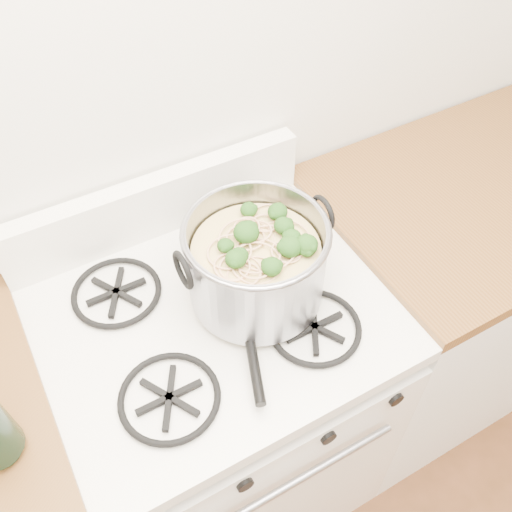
% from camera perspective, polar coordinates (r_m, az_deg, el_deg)
% --- Properties ---
extents(gas_range, '(0.76, 0.66, 0.92)m').
position_cam_1_polar(gas_range, '(1.67, -3.31, -15.05)').
color(gas_range, white).
rests_on(gas_range, ground).
extents(counter_left, '(0.25, 0.65, 0.92)m').
position_cam_1_polar(counter_left, '(1.65, -20.47, -21.43)').
color(counter_left, silver).
rests_on(counter_left, ground).
extents(counter_right, '(1.00, 0.65, 0.92)m').
position_cam_1_polar(counter_right, '(2.00, 19.66, -2.70)').
color(counter_right, silver).
rests_on(counter_right, ground).
extents(stock_pot, '(0.34, 0.31, 0.21)m').
position_cam_1_polar(stock_pot, '(1.21, 0.00, -0.74)').
color(stock_pot, gray).
rests_on(stock_pot, gas_range).
extents(spatula, '(0.38, 0.39, 0.02)m').
position_cam_1_polar(spatula, '(1.25, -1.34, -4.32)').
color(spatula, black).
rests_on(spatula, gas_range).
extents(glass_bowl, '(0.12, 0.12, 0.02)m').
position_cam_1_polar(glass_bowl, '(1.37, -0.70, 1.62)').
color(glass_bowl, white).
rests_on(glass_bowl, gas_range).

